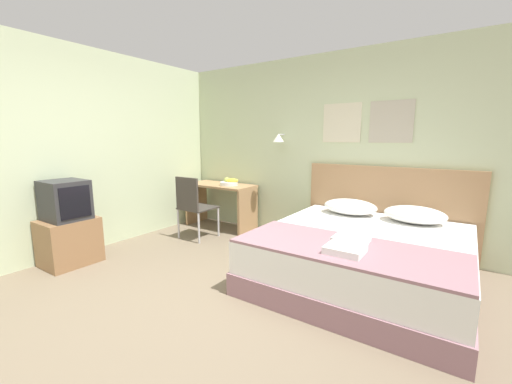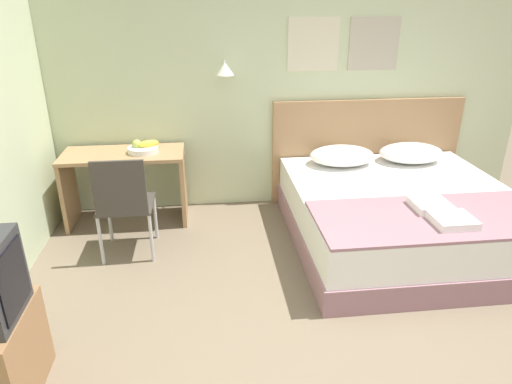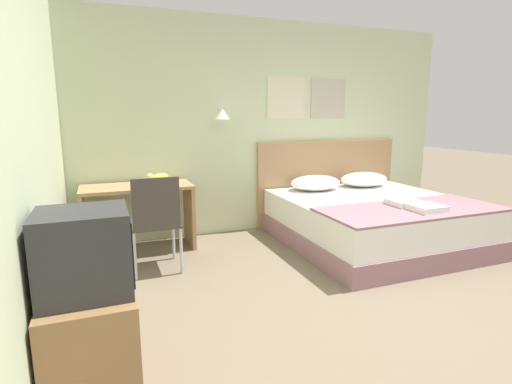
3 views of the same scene
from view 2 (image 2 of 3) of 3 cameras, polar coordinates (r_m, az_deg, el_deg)
ground_plane at (r=3.12m, az=10.41°, el=-20.56°), size 24.00×24.00×0.00m
wall_back at (r=4.85m, az=2.78°, el=13.59°), size 5.42×0.31×2.65m
bed at (r=4.44m, az=17.67°, el=-2.93°), size 1.98×2.04×0.54m
headboard at (r=5.23m, az=13.57°, el=5.07°), size 2.10×0.06×1.14m
pillow_left at (r=4.81m, az=10.69°, el=4.49°), size 0.67×0.48×0.19m
pillow_right at (r=5.08m, az=18.81°, el=4.65°), size 0.67×0.48×0.19m
throw_blanket at (r=3.85m, az=21.61°, el=-2.96°), size 1.92×0.82×0.02m
folded_towel_near_foot at (r=3.95m, az=20.94°, el=-1.51°), size 0.29×0.29×0.06m
folded_towel_mid_bed at (r=3.74m, az=23.37°, el=-3.27°), size 0.30×0.28×0.06m
desk at (r=4.73m, az=-16.03°, el=2.19°), size 1.18×0.55×0.74m
desk_chair at (r=4.03m, az=-16.23°, el=-0.97°), size 0.46×0.46×0.94m
fruit_bowl at (r=4.61m, az=-13.92°, el=5.36°), size 0.31×0.29×0.13m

